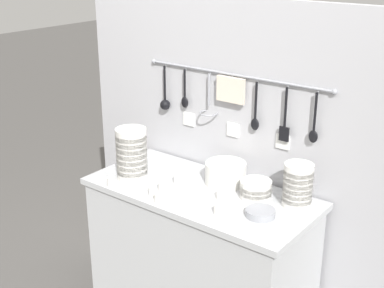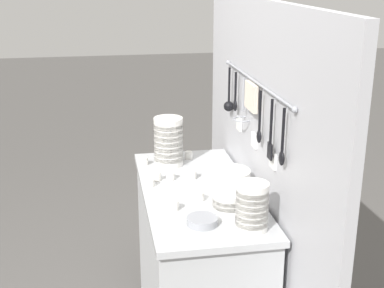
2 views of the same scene
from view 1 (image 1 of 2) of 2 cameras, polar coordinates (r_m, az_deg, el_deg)
The scene contains 15 objects.
counter at distance 2.81m, azimuth 0.85°, elevation -13.31°, with size 1.13×0.53×0.91m.
back_wall at distance 2.81m, azimuth 4.54°, elevation -3.00°, with size 1.93×0.11×1.80m.
bowl_stack_wide_centre at distance 2.45m, azimuth 11.22°, elevation -4.32°, with size 0.13×0.13×0.20m.
bowl_stack_tall_left at distance 2.69m, azimuth -6.46°, elevation -1.03°, with size 0.15×0.15×0.26m.
bowl_stack_back_corner at distance 2.52m, azimuth 6.82°, elevation -4.82°, with size 0.15×0.15×0.09m.
plate_stack at distance 2.64m, azimuth 3.61°, elevation -3.12°, with size 0.20×0.20×0.11m.
steel_mixing_bowl at distance 2.37m, azimuth 7.30°, elevation -7.29°, with size 0.13×0.13×0.03m.
cup_edge_near at distance 2.66m, azimuth -8.62°, elevation -3.95°, with size 0.04×0.04×0.04m.
cup_front_left at distance 2.50m, azimuth 3.07°, elevation -5.39°, with size 0.04×0.04×0.04m.
cup_back_left at distance 2.58m, azimuth -3.16°, elevation -4.50°, with size 0.04×0.04×0.04m.
cup_edge_far at distance 2.54m, azimuth -4.20°, elevation -5.02°, with size 0.04×0.04×0.04m.
cup_mid_row at distance 2.37m, azimuth 2.83°, elevation -6.97°, with size 0.04×0.04×0.04m.
cup_beside_plates at distance 2.86m, azimuth -5.69°, elevation -2.04°, with size 0.04×0.04×0.04m.
cup_centre at distance 2.47m, azimuth -3.62°, elevation -5.76°, with size 0.04×0.04×0.04m.
cup_by_caddy at distance 2.66m, azimuth -1.56°, elevation -3.74°, with size 0.04×0.04×0.04m.
Camera 1 is at (1.39, -1.87, 2.03)m, focal length 50.00 mm.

